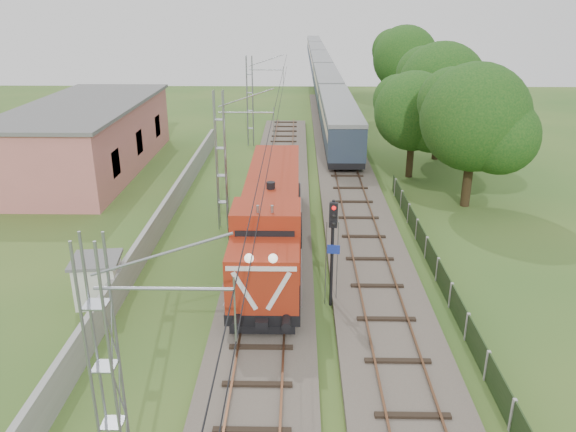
{
  "coord_description": "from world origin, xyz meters",
  "views": [
    {
      "loc": [
        1.34,
        -18.52,
        12.54
      ],
      "look_at": [
        0.85,
        8.26,
        2.2
      ],
      "focal_mm": 35.0,
      "sensor_mm": 36.0,
      "label": 1
    }
  ],
  "objects_px": {
    "signal_post": "(333,236)",
    "relay_hut": "(98,280)",
    "coach_rake": "(321,65)",
    "locomotive": "(272,215)"
  },
  "relations": [
    {
      "from": "locomotive",
      "to": "signal_post",
      "type": "bearing_deg",
      "value": -62.17
    },
    {
      "from": "signal_post",
      "to": "relay_hut",
      "type": "distance_m",
      "value": 10.47
    },
    {
      "from": "coach_rake",
      "to": "signal_post",
      "type": "xyz_separation_m",
      "value": [
        -2.19,
        -73.8,
        0.91
      ]
    },
    {
      "from": "coach_rake",
      "to": "relay_hut",
      "type": "relative_size",
      "value": 48.1
    },
    {
      "from": "signal_post",
      "to": "relay_hut",
      "type": "bearing_deg",
      "value": 178.69
    },
    {
      "from": "relay_hut",
      "to": "coach_rake",
      "type": "bearing_deg",
      "value": 80.43
    },
    {
      "from": "locomotive",
      "to": "relay_hut",
      "type": "distance_m",
      "value": 9.06
    },
    {
      "from": "coach_rake",
      "to": "signal_post",
      "type": "height_order",
      "value": "signal_post"
    },
    {
      "from": "coach_rake",
      "to": "relay_hut",
      "type": "xyz_separation_m",
      "value": [
        -12.4,
        -73.56,
        -1.39
      ]
    },
    {
      "from": "signal_post",
      "to": "relay_hut",
      "type": "relative_size",
      "value": 2.15
    }
  ]
}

